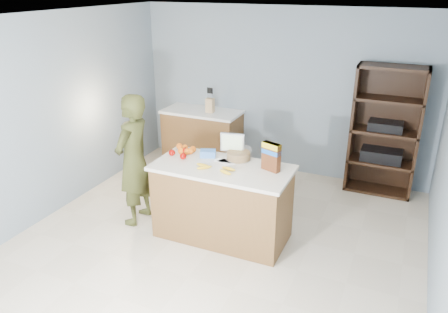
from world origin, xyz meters
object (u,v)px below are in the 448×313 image
at_px(counter_peninsula, 222,205).
at_px(shelving_unit, 385,133).
at_px(person, 134,160).
at_px(tv, 232,143).
at_px(cereal_box, 271,155).

relative_size(counter_peninsula, shelving_unit, 0.87).
xyz_separation_m(counter_peninsula, shelving_unit, (1.55, 2.05, 0.45)).
xyz_separation_m(shelving_unit, person, (-2.68, -2.14, -0.05)).
height_order(counter_peninsula, tv, tv).
bearing_deg(cereal_box, tv, 158.74).
bearing_deg(counter_peninsula, tv, 92.81).
distance_m(person, tv, 1.21).
distance_m(shelving_unit, person, 3.43).
bearing_deg(counter_peninsula, person, -175.49).
bearing_deg(shelving_unit, person, -141.40).
height_order(tv, cereal_box, cereal_box).
relative_size(counter_peninsula, person, 0.96).
distance_m(tv, cereal_box, 0.58).
height_order(person, tv, person).
distance_m(counter_peninsula, shelving_unit, 2.61).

